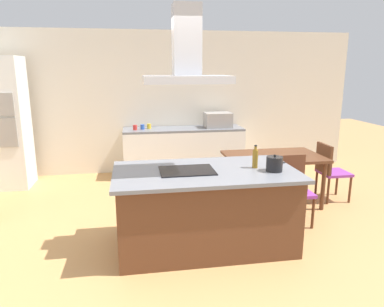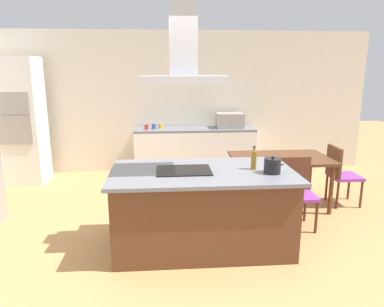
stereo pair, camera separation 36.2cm
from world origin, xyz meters
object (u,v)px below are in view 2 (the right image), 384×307
at_px(olive_oil_bottle, 254,160).
at_px(coffee_mug_blue, 154,126).
at_px(cooktop, 184,170).
at_px(countertop_microwave, 230,120).
at_px(chair_at_right_end, 340,172).
at_px(tea_kettle, 272,166).
at_px(coffee_mug_yellow, 161,126).
at_px(coffee_mug_red, 147,127).
at_px(wall_oven_stack, 22,121).
at_px(chair_facing_island, 296,188).
at_px(range_hood, 183,58).
at_px(dining_table, 280,163).

bearing_deg(olive_oil_bottle, coffee_mug_blue, 112.26).
bearing_deg(coffee_mug_blue, cooktop, -82.22).
relative_size(countertop_microwave, chair_at_right_end, 0.56).
distance_m(tea_kettle, coffee_mug_yellow, 3.33).
height_order(olive_oil_bottle, coffee_mug_red, olive_oil_bottle).
height_order(wall_oven_stack, chair_facing_island, wall_oven_stack).
bearing_deg(range_hood, cooktop, 0.00).
height_order(countertop_microwave, coffee_mug_yellow, countertop_microwave).
height_order(olive_oil_bottle, chair_facing_island, olive_oil_bottle).
xyz_separation_m(wall_oven_stack, range_hood, (2.69, -2.65, 1.00)).
bearing_deg(olive_oil_bottle, coffee_mug_red, 114.97).
height_order(coffee_mug_blue, wall_oven_stack, wall_oven_stack).
height_order(cooktop, range_hood, range_hood).
relative_size(olive_oil_bottle, coffee_mug_yellow, 2.93).
bearing_deg(dining_table, cooktop, -142.66).
bearing_deg(chair_facing_island, coffee_mug_red, 130.23).
xyz_separation_m(olive_oil_bottle, wall_oven_stack, (-3.48, 2.64, 0.09)).
height_order(coffee_mug_blue, range_hood, range_hood).
distance_m(cooktop, dining_table, 1.87).
distance_m(coffee_mug_blue, chair_facing_island, 3.09).
distance_m(countertop_microwave, coffee_mug_blue, 1.44).
relative_size(countertop_microwave, wall_oven_stack, 0.23).
bearing_deg(range_hood, chair_at_right_end, 25.19).
distance_m(coffee_mug_yellow, wall_oven_stack, 2.45).
bearing_deg(tea_kettle, countertop_microwave, 88.26).
bearing_deg(chair_facing_island, olive_oil_bottle, -146.72).
relative_size(dining_table, chair_facing_island, 1.57).
height_order(coffee_mug_blue, dining_table, coffee_mug_blue).
bearing_deg(chair_facing_island, coffee_mug_yellow, 125.10).
bearing_deg(tea_kettle, range_hood, 170.52).
height_order(countertop_microwave, dining_table, countertop_microwave).
bearing_deg(countertop_microwave, coffee_mug_red, -178.00).
relative_size(tea_kettle, range_hood, 0.26).
distance_m(olive_oil_bottle, countertop_microwave, 2.89).
height_order(cooktop, olive_oil_bottle, olive_oil_bottle).
relative_size(countertop_microwave, coffee_mug_blue, 5.56).
height_order(coffee_mug_red, wall_oven_stack, wall_oven_stack).
distance_m(tea_kettle, coffee_mug_red, 3.33).
relative_size(cooktop, coffee_mug_yellow, 6.67).
bearing_deg(dining_table, coffee_mug_yellow, 133.86).
height_order(olive_oil_bottle, range_hood, range_hood).
height_order(coffee_mug_yellow, range_hood, range_hood).
bearing_deg(cooktop, countertop_microwave, 70.13).
bearing_deg(wall_oven_stack, dining_table, -20.09).
height_order(olive_oil_bottle, coffee_mug_yellow, olive_oil_bottle).
bearing_deg(olive_oil_bottle, wall_oven_stack, 142.77).
distance_m(tea_kettle, countertop_microwave, 3.04).
height_order(olive_oil_bottle, dining_table, olive_oil_bottle).
height_order(cooktop, coffee_mug_yellow, coffee_mug_yellow).
xyz_separation_m(coffee_mug_red, dining_table, (2.00, -1.70, -0.28)).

